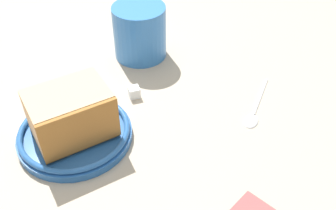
# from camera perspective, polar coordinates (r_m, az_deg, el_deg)

# --- Properties ---
(ground_plane) EXTENTS (1.44, 1.44, 0.03)m
(ground_plane) POSITION_cam_1_polar(r_m,az_deg,el_deg) (0.56, -1.52, -2.35)
(ground_plane) COLOR tan
(small_plate) EXTENTS (0.15, 0.15, 0.02)m
(small_plate) POSITION_cam_1_polar(r_m,az_deg,el_deg) (0.52, -13.59, -4.07)
(small_plate) COLOR #26599E
(small_plate) RESTS_ON ground_plane
(cake_slice) EXTENTS (0.11, 0.09, 0.07)m
(cake_slice) POSITION_cam_1_polar(r_m,az_deg,el_deg) (0.50, -14.11, -1.41)
(cake_slice) COLOR #9E662D
(cake_slice) RESTS_ON small_plate
(tea_mug) EXTENTS (0.09, 0.11, 0.09)m
(tea_mug) POSITION_cam_1_polar(r_m,az_deg,el_deg) (0.65, -4.24, 10.88)
(tea_mug) COLOR #3372BF
(tea_mug) RESTS_ON ground_plane
(teaspoon) EXTENTS (0.11, 0.06, 0.01)m
(teaspoon) POSITION_cam_1_polar(r_m,az_deg,el_deg) (0.56, 12.65, -0.94)
(teaspoon) COLOR silver
(teaspoon) RESTS_ON ground_plane
(sugar_cube) EXTENTS (0.02, 0.02, 0.02)m
(sugar_cube) POSITION_cam_1_polar(r_m,az_deg,el_deg) (0.58, -4.89, 2.00)
(sugar_cube) COLOR white
(sugar_cube) RESTS_ON ground_plane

